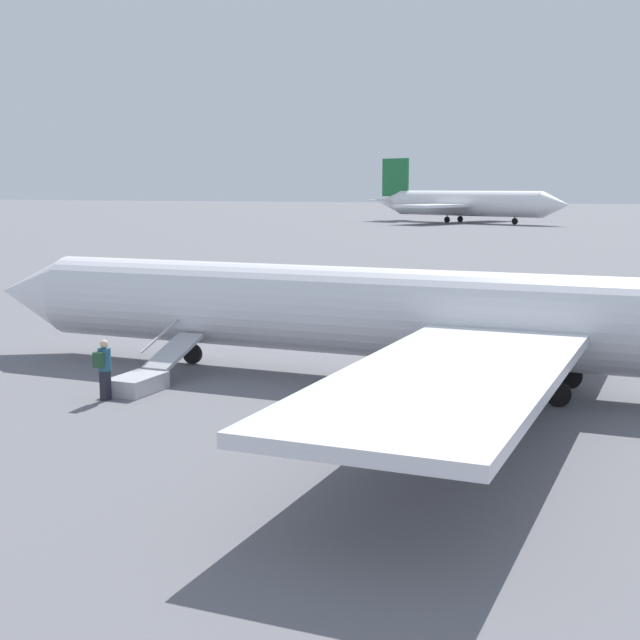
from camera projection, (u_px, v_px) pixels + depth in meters
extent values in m
plane|color=slate|center=(465.00, 388.00, 26.82)|extent=(600.00, 600.00, 0.00)
cylinder|color=silver|center=(467.00, 317.00, 26.51)|extent=(29.28, 3.07, 2.77)
cone|color=silver|center=(36.00, 292.00, 32.76)|extent=(3.08, 2.75, 2.72)
cube|color=silver|center=(449.00, 378.00, 19.12)|extent=(4.56, 12.33, 0.28)
cube|color=silver|center=(555.00, 298.00, 32.82)|extent=(4.56, 12.33, 0.28)
cylinder|color=black|center=(192.00, 354.00, 30.45)|extent=(0.69, 0.18, 0.69)
cylinder|color=gray|center=(192.00, 341.00, 30.39)|extent=(0.12, 0.12, 0.21)
cylinder|color=black|center=(559.00, 394.00, 24.51)|extent=(0.69, 0.18, 0.69)
cylinder|color=gray|center=(559.00, 378.00, 24.44)|extent=(0.12, 0.12, 0.21)
cylinder|color=black|center=(571.00, 377.00, 26.78)|extent=(0.69, 0.18, 0.69)
cylinder|color=gray|center=(572.00, 362.00, 26.71)|extent=(0.12, 0.12, 0.21)
cylinder|color=white|center=(468.00, 203.00, 147.88)|extent=(27.57, 14.29, 4.17)
cone|color=white|center=(556.00, 205.00, 136.61)|extent=(5.78, 5.50, 4.09)
cone|color=white|center=(390.00, 202.00, 159.43)|extent=(6.55, 5.81, 4.09)
cube|color=#1E6B38|center=(395.00, 177.00, 158.03)|extent=(5.54, 2.48, 6.67)
cube|color=white|center=(393.00, 200.00, 159.02)|extent=(6.66, 11.76, 0.21)
cube|color=white|center=(488.00, 204.00, 154.53)|extent=(10.57, 13.41, 0.42)
cube|color=white|center=(432.00, 206.00, 143.25)|extent=(10.57, 13.41, 0.42)
cylinder|color=black|center=(515.00, 221.00, 141.99)|extent=(1.05, 0.62, 1.03)
cylinder|color=#4C4C51|center=(515.00, 217.00, 141.89)|extent=(0.19, 0.19, 0.32)
cylinder|color=black|center=(460.00, 219.00, 151.54)|extent=(1.05, 0.62, 1.03)
cylinder|color=#4C4C51|center=(460.00, 215.00, 151.44)|extent=(0.19, 0.19, 0.32)
cylinder|color=black|center=(447.00, 220.00, 148.89)|extent=(1.05, 0.62, 1.03)
cylinder|color=#4C4C51|center=(447.00, 216.00, 148.79)|extent=(0.19, 0.19, 0.32)
cube|color=#B2B2B7|center=(137.00, 384.00, 26.24)|extent=(1.12, 1.81, 0.50)
cube|color=#B2B2B7|center=(173.00, 352.00, 27.97)|extent=(0.92, 2.25, 0.86)
cube|color=#B2B2B7|center=(161.00, 335.00, 28.07)|extent=(0.08, 2.22, 0.80)
cube|color=#23232D|center=(105.00, 385.00, 25.25)|extent=(0.20, 0.28, 0.85)
cylinder|color=#265972|center=(104.00, 359.00, 25.14)|extent=(0.36, 0.36, 0.65)
sphere|color=beige|center=(104.00, 344.00, 25.07)|extent=(0.24, 0.24, 0.24)
cube|color=#23472D|center=(99.00, 360.00, 24.88)|extent=(0.28, 0.18, 0.44)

